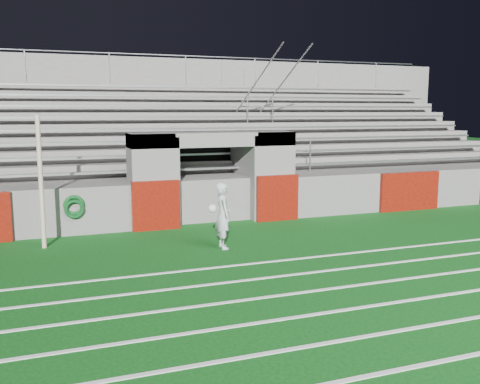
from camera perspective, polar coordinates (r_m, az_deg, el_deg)
name	(u,v)px	position (r m, az deg, el deg)	size (l,w,h in m)	color
ground	(259,250)	(12.51, 2.05, -6.20)	(90.00, 90.00, 0.00)	#0B4712
field_post	(41,183)	(13.23, -20.47, 0.95)	(0.11, 0.11, 3.11)	#BFAD8E
field_markings	(390,332)	(8.35, 15.75, -14.19)	(28.00, 8.09, 0.01)	white
stadium_structure	(176,158)	(19.76, -6.85, 3.61)	(26.00, 8.48, 5.42)	#5E5B59
goalkeeper_with_ball	(223,215)	(12.51, -1.85, -2.49)	(0.61, 0.59, 1.57)	#B1B7BB
hose_coil	(74,207)	(14.31, -17.27, -1.55)	(0.54, 0.15, 0.61)	#0E4619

